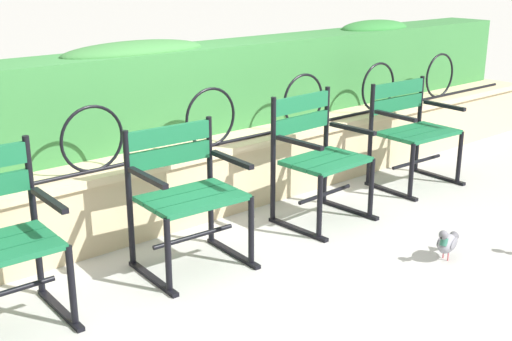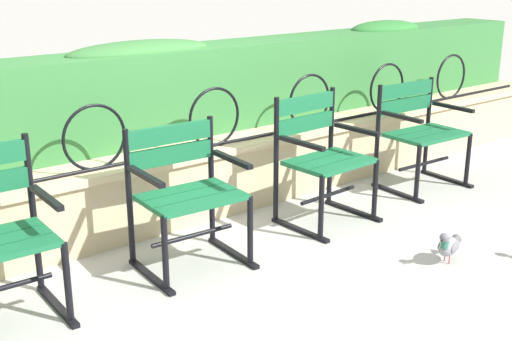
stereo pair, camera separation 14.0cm
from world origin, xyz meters
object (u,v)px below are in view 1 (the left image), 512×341
park_chair_centre_right (318,155)px  park_chair_rightmost (411,128)px  pigeon_near_chairs (447,242)px  park_chair_centre_left (185,191)px

park_chair_centre_right → park_chair_rightmost: 1.13m
park_chair_centre_right → park_chair_rightmost: size_ratio=1.07×
park_chair_rightmost → pigeon_near_chairs: 1.51m
park_chair_centre_right → pigeon_near_chairs: 1.07m
park_chair_rightmost → pigeon_near_chairs: park_chair_rightmost is taller
park_chair_centre_left → park_chair_rightmost: size_ratio=1.01×
park_chair_centre_right → pigeon_near_chairs: park_chair_centre_right is taller
park_chair_centre_left → pigeon_near_chairs: (1.24, -0.98, -0.35)m
park_chair_centre_right → pigeon_near_chairs: size_ratio=3.09×
park_chair_centre_left → park_chair_centre_right: (1.12, 0.02, 0.01)m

